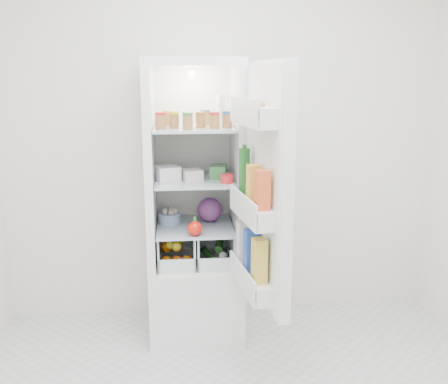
{
  "coord_description": "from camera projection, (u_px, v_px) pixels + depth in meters",
  "views": [
    {
      "loc": [
        -0.31,
        -1.93,
        1.7
      ],
      "look_at": [
        -0.03,
        0.95,
        1.02
      ],
      "focal_mm": 40.0,
      "sensor_mm": 36.0,
      "label": 1
    }
  ],
  "objects": [
    {
      "name": "shelf_top",
      "position": [
        194.0,
        128.0,
        3.1
      ],
      "size": [
        0.49,
        0.53,
        0.02
      ],
      "primitive_type": "cube",
      "color": "#A6B6C2",
      "rests_on": "refrigerator"
    },
    {
      "name": "room_walls",
      "position": [
        256.0,
        104.0,
        1.92
      ],
      "size": [
        3.02,
        3.02,
        2.61
      ],
      "color": "white",
      "rests_on": "ground"
    },
    {
      "name": "mushroom_bowl",
      "position": [
        170.0,
        218.0,
        3.28
      ],
      "size": [
        0.15,
        0.15,
        0.07
      ],
      "primitive_type": "cylinder",
      "rotation": [
        0.0,
        0.0,
        0.02
      ],
      "color": "#91B2D8",
      "rests_on": "shelf_low"
    },
    {
      "name": "bell_pepper",
      "position": [
        195.0,
        229.0,
        3.02
      ],
      "size": [
        0.09,
        0.09,
        0.09
      ],
      "primitive_type": "sphere",
      "color": "red",
      "rests_on": "shelf_low"
    },
    {
      "name": "crisper_right",
      "position": [
        214.0,
        245.0,
        3.29
      ],
      "size": [
        0.23,
        0.46,
        0.22
      ],
      "primitive_type": null,
      "color": "silver",
      "rests_on": "refrigerator"
    },
    {
      "name": "refrigerator",
      "position": [
        195.0,
        234.0,
        3.32
      ],
      "size": [
        0.6,
        0.6,
        1.8
      ],
      "color": "white",
      "rests_on": "ground"
    },
    {
      "name": "tin_red",
      "position": [
        227.0,
        179.0,
        3.04
      ],
      "size": [
        0.09,
        0.09,
        0.05
      ],
      "primitive_type": "cylinder",
      "rotation": [
        0.0,
        0.0,
        -0.11
      ],
      "color": "red",
      "rests_on": "shelf_mid"
    },
    {
      "name": "veg_pile",
      "position": [
        215.0,
        251.0,
        3.29
      ],
      "size": [
        0.16,
        0.3,
        0.1
      ],
      "color": "#184918",
      "rests_on": "refrigerator"
    },
    {
      "name": "condiment_jars",
      "position": [
        192.0,
        121.0,
        3.03
      ],
      "size": [
        0.46,
        0.34,
        0.08
      ],
      "color": "#B21919",
      "rests_on": "shelf_top"
    },
    {
      "name": "shelf_low",
      "position": [
        195.0,
        226.0,
        3.24
      ],
      "size": [
        0.49,
        0.53,
        0.01
      ],
      "primitive_type": "cube",
      "color": "#A6B6C2",
      "rests_on": "refrigerator"
    },
    {
      "name": "tub_white",
      "position": [
        167.0,
        173.0,
        3.12
      ],
      "size": [
        0.17,
        0.17,
        0.09
      ],
      "primitive_type": "cube",
      "rotation": [
        0.0,
        0.0,
        0.34
      ],
      "color": "white",
      "rests_on": "shelf_mid"
    },
    {
      "name": "crisper_left",
      "position": [
        177.0,
        246.0,
        3.26
      ],
      "size": [
        0.23,
        0.46,
        0.22
      ],
      "primitive_type": null,
      "color": "silver",
      "rests_on": "refrigerator"
    },
    {
      "name": "fridge_door",
      "position": [
        263.0,
        193.0,
        2.64
      ],
      "size": [
        0.24,
        0.6,
        1.3
      ],
      "rotation": [
        0.0,
        0.0,
        1.71
      ],
      "color": "white",
      "rests_on": "refrigerator"
    },
    {
      "name": "tub_cream",
      "position": [
        192.0,
        175.0,
        3.12
      ],
      "size": [
        0.14,
        0.14,
        0.07
      ],
      "primitive_type": "cube",
      "rotation": [
        0.0,
        0.0,
        0.28
      ],
      "color": "silver",
      "rests_on": "shelf_mid"
    },
    {
      "name": "tub_green",
      "position": [
        218.0,
        172.0,
        3.19
      ],
      "size": [
        0.12,
        0.16,
        0.08
      ],
      "primitive_type": "cube",
      "rotation": [
        0.0,
        0.0,
        -0.19
      ],
      "color": "#3A8140",
      "rests_on": "shelf_mid"
    },
    {
      "name": "red_cabbage",
      "position": [
        210.0,
        210.0,
        3.31
      ],
      "size": [
        0.16,
        0.16,
        0.16
      ],
      "primitive_type": "sphere",
      "color": "#501E59",
      "rests_on": "shelf_low"
    },
    {
      "name": "squeeze_bottle",
      "position": [
        221.0,
        110.0,
        3.13
      ],
      "size": [
        0.07,
        0.07,
        0.19
      ],
      "primitive_type": "cylinder",
      "rotation": [
        0.0,
        0.0,
        -0.41
      ],
      "color": "white",
      "rests_on": "shelf_top"
    },
    {
      "name": "shelf_mid",
      "position": [
        194.0,
        180.0,
        3.17
      ],
      "size": [
        0.49,
        0.53,
        0.02
      ],
      "primitive_type": "cube",
      "color": "#A6B6C2",
      "rests_on": "refrigerator"
    },
    {
      "name": "citrus_pile",
      "position": [
        175.0,
        252.0,
        3.21
      ],
      "size": [
        0.2,
        0.24,
        0.16
      ],
      "color": "#FF5E0D",
      "rests_on": "refrigerator"
    }
  ]
}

